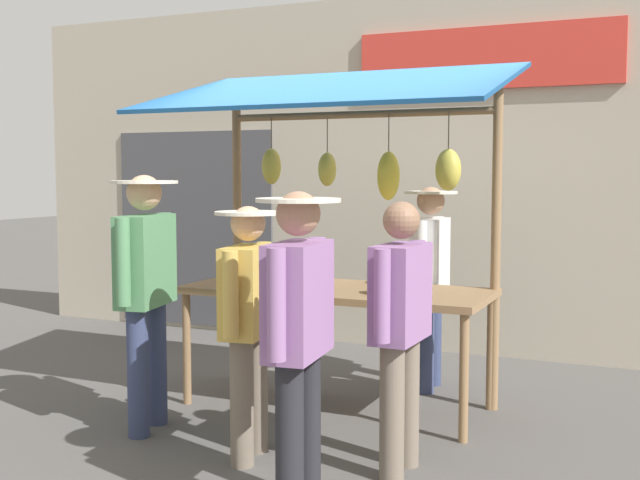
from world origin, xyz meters
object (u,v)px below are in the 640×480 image
vendor_with_sunhat (430,271)px  shopper_in_grey_tee (249,313)px  shopper_with_ponytail (401,319)px  shopper_with_shopping_bag (146,280)px  shopper_in_striped_shirt (298,326)px  market_stall (342,195)px

vendor_with_sunhat → shopper_in_grey_tee: size_ratio=1.05×
shopper_with_ponytail → vendor_with_sunhat: bearing=12.7°
shopper_in_grey_tee → shopper_with_shopping_bag: shopper_with_shopping_bag is taller
vendor_with_sunhat → shopper_in_striped_shirt: 2.53m
market_stall → shopper_with_ponytail: 1.50m
shopper_in_striped_shirt → shopper_with_ponytail: bearing=-27.8°
vendor_with_sunhat → shopper_with_ponytail: 1.83m
vendor_with_sunhat → shopper_in_grey_tee: (0.53, 1.95, -0.06)m
market_stall → shopper_in_grey_tee: market_stall is taller
vendor_with_sunhat → shopper_with_ponytail: size_ratio=1.03×
market_stall → vendor_with_sunhat: bearing=-121.9°
market_stall → shopper_with_ponytail: (-0.81, 1.07, -0.66)m
market_stall → shopper_with_shopping_bag: 1.51m
market_stall → shopper_with_ponytail: size_ratio=1.61×
market_stall → vendor_with_sunhat: (-0.45, -0.72, -0.61)m
shopper_in_striped_shirt → market_stall: bearing=9.9°
shopper_in_grey_tee → vendor_with_sunhat: bearing=-24.3°
shopper_with_shopping_bag → shopper_in_grey_tee: bearing=-113.1°
shopper_with_ponytail → shopper_in_striped_shirt: size_ratio=0.96×
shopper_with_ponytail → shopper_in_grey_tee: bearing=101.0°
shopper_with_ponytail → shopper_with_shopping_bag: bearing=90.2°
shopper_in_grey_tee → shopper_with_shopping_bag: 0.91m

